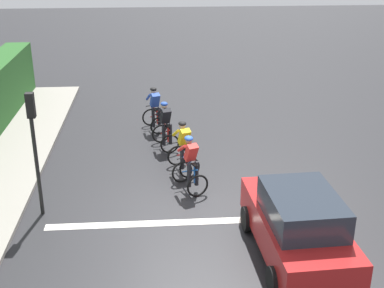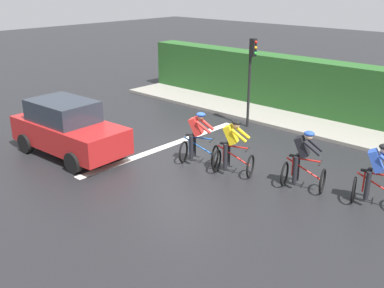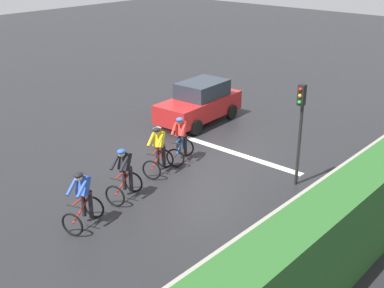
# 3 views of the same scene
# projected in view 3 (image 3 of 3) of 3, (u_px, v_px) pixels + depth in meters

# --- Properties ---
(ground_plane) EXTENTS (80.00, 80.00, 0.00)m
(ground_plane) POSITION_uv_depth(u_px,v_px,m) (206.00, 155.00, 18.46)
(ground_plane) COLOR black
(sidewalk_kerb) EXTENTS (2.80, 19.57, 0.12)m
(sidewalk_kerb) POSITION_uv_depth(u_px,v_px,m) (318.00, 229.00, 13.63)
(sidewalk_kerb) COLOR gray
(sidewalk_kerb) RESTS_ON ground
(stone_wall_low) EXTENTS (0.44, 19.57, 0.50)m
(stone_wall_low) POSITION_uv_depth(u_px,v_px,m) (350.00, 235.00, 13.01)
(stone_wall_low) COLOR gray
(stone_wall_low) RESTS_ON ground
(hedge_wall) EXTENTS (1.10, 19.57, 2.27)m
(hedge_wall) POSITION_uv_depth(u_px,v_px,m) (366.00, 209.00, 12.49)
(hedge_wall) COLOR #265623
(hedge_wall) RESTS_ON ground
(road_marking_stop_line) EXTENTS (7.00, 0.30, 0.01)m
(road_marking_stop_line) POSITION_uv_depth(u_px,v_px,m) (220.00, 148.00, 19.04)
(road_marking_stop_line) COLOR silver
(road_marking_stop_line) RESTS_ON ground
(cyclist_lead) EXTENTS (0.98, 1.24, 1.66)m
(cyclist_lead) POSITION_uv_depth(u_px,v_px,m) (83.00, 200.00, 13.61)
(cyclist_lead) COLOR black
(cyclist_lead) RESTS_ON ground
(cyclist_second) EXTENTS (0.95, 1.23, 1.66)m
(cyclist_second) POSITION_uv_depth(u_px,v_px,m) (124.00, 175.00, 15.09)
(cyclist_second) COLOR black
(cyclist_second) RESTS_ON ground
(cyclist_mid) EXTENTS (1.00, 1.24, 1.66)m
(cyclist_mid) POSITION_uv_depth(u_px,v_px,m) (158.00, 151.00, 16.77)
(cyclist_mid) COLOR black
(cyclist_mid) RESTS_ON ground
(cyclist_fourth) EXTENTS (1.04, 1.26, 1.66)m
(cyclist_fourth) POSITION_uv_depth(u_px,v_px,m) (181.00, 140.00, 17.70)
(cyclist_fourth) COLOR black
(cyclist_fourth) RESTS_ON ground
(car_red) EXTENTS (2.05, 4.18, 1.76)m
(car_red) POSITION_uv_depth(u_px,v_px,m) (200.00, 103.00, 21.51)
(car_red) COLOR #B21E1E
(car_red) RESTS_ON ground
(traffic_light_near_crossing) EXTENTS (0.20, 0.31, 3.34)m
(traffic_light_near_crossing) POSITION_uv_depth(u_px,v_px,m) (300.00, 120.00, 15.40)
(traffic_light_near_crossing) COLOR black
(traffic_light_near_crossing) RESTS_ON ground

